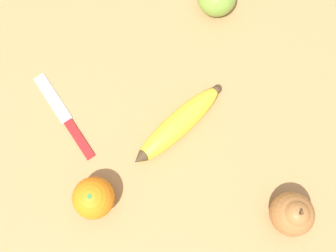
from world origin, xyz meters
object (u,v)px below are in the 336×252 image
object	(u,v)px
orange	(94,198)
pear	(293,214)
paring_knife	(66,119)
banana	(178,125)

from	to	relation	value
orange	pear	world-z (taller)	pear
orange	pear	bearing A→B (deg)	88.16
pear	paring_knife	xyz separation A→B (m)	(-0.16, -0.41, -0.04)
banana	orange	bearing A→B (deg)	-0.54
orange	paring_knife	xyz separation A→B (m)	(-0.14, -0.07, -0.03)
orange	pear	distance (m)	0.34
orange	paring_knife	distance (m)	0.17
banana	paring_knife	size ratio (longest dim) A/B	1.05
pear	banana	bearing A→B (deg)	-127.00
banana	pear	distance (m)	0.25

